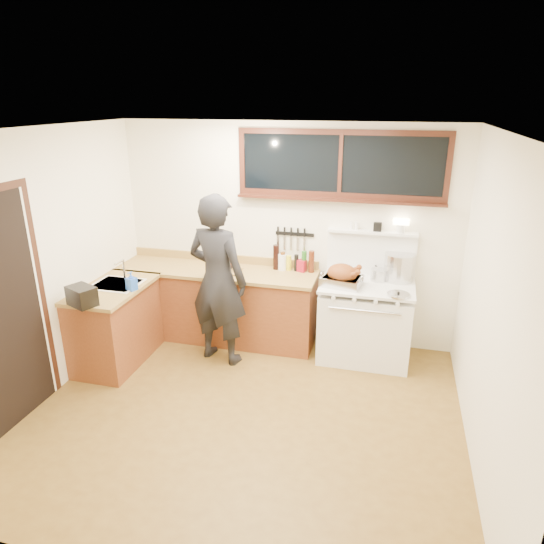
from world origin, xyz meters
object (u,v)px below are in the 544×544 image
(vintage_stove, at_px, (365,319))
(cutting_board, at_px, (225,267))
(man, at_px, (218,280))
(roast_turkey, at_px, (342,277))

(vintage_stove, relative_size, cutting_board, 4.34)
(man, xyz_separation_m, roast_turkey, (1.32, 0.34, 0.04))
(man, bearing_deg, vintage_stove, 16.07)
(vintage_stove, bearing_deg, cutting_board, -179.73)
(vintage_stove, xyz_separation_m, cutting_board, (-1.66, -0.01, 0.48))
(vintage_stove, distance_m, roast_turkey, 0.61)
(man, relative_size, roast_turkey, 4.08)
(cutting_board, distance_m, roast_turkey, 1.39)
(vintage_stove, height_order, cutting_board, vintage_stove)
(vintage_stove, relative_size, roast_turkey, 3.36)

